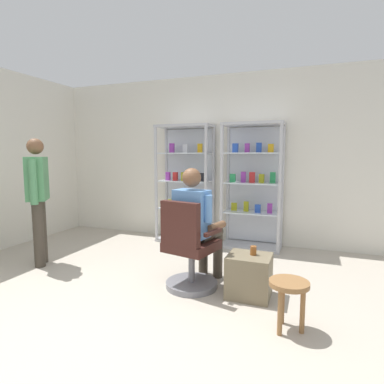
# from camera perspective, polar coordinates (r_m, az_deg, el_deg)

# --- Properties ---
(ground_plane) EXTENTS (7.20, 7.20, 0.00)m
(ground_plane) POSITION_cam_1_polar(r_m,az_deg,el_deg) (2.89, -12.16, -23.03)
(ground_plane) COLOR #B2A899
(back_wall) EXTENTS (6.00, 0.10, 2.70)m
(back_wall) POSITION_cam_1_polar(r_m,az_deg,el_deg) (5.28, 5.49, 5.86)
(back_wall) COLOR silver
(back_wall) RESTS_ON ground
(display_cabinet_left) EXTENTS (0.90, 0.45, 1.90)m
(display_cabinet_left) POSITION_cam_1_polar(r_m,az_deg,el_deg) (5.25, -1.05, 1.65)
(display_cabinet_left) COLOR #B7B7BC
(display_cabinet_left) RESTS_ON ground
(display_cabinet_right) EXTENTS (0.90, 0.45, 1.90)m
(display_cabinet_right) POSITION_cam_1_polar(r_m,az_deg,el_deg) (4.95, 10.86, 1.26)
(display_cabinet_right) COLOR #B7B7BC
(display_cabinet_right) RESTS_ON ground
(office_chair) EXTENTS (0.61, 0.58, 0.96)m
(office_chair) POSITION_cam_1_polar(r_m,az_deg,el_deg) (3.41, -0.59, -10.88)
(office_chair) COLOR slate
(office_chair) RESTS_ON ground
(seated_shopkeeper) EXTENTS (0.55, 0.61, 1.29)m
(seated_shopkeeper) POSITION_cam_1_polar(r_m,az_deg,el_deg) (3.47, 0.94, -5.17)
(seated_shopkeeper) COLOR #3F382D
(seated_shopkeeper) RESTS_ON ground
(storage_crate) EXTENTS (0.43, 0.38, 0.43)m
(storage_crate) POSITION_cam_1_polar(r_m,az_deg,el_deg) (3.36, 10.22, -14.59)
(storage_crate) COLOR #72664C
(storage_crate) RESTS_ON ground
(tea_glass) EXTENTS (0.06, 0.06, 0.09)m
(tea_glass) POSITION_cam_1_polar(r_m,az_deg,el_deg) (3.29, 10.96, -10.28)
(tea_glass) COLOR brown
(tea_glass) RESTS_ON storage_crate
(standing_customer) EXTENTS (0.39, 0.44, 1.63)m
(standing_customer) POSITION_cam_1_polar(r_m,az_deg,el_deg) (4.50, -25.97, -0.25)
(standing_customer) COLOR #3F382D
(standing_customer) RESTS_ON ground
(wooden_stool) EXTENTS (0.32, 0.32, 0.42)m
(wooden_stool) POSITION_cam_1_polar(r_m,az_deg,el_deg) (2.79, 17.00, -16.67)
(wooden_stool) COLOR olive
(wooden_stool) RESTS_ON ground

